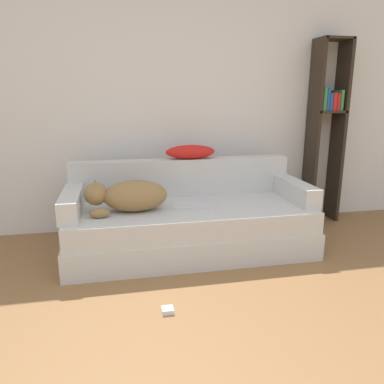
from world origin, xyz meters
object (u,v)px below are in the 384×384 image
at_px(throw_pillow, 190,152).
at_px(bookshelf, 326,123).
at_px(power_adapter, 168,310).
at_px(laptop, 195,206).
at_px(couch, 190,229).
at_px(dog, 129,196).

distance_m(throw_pillow, bookshelf, 1.57).
bearing_deg(power_adapter, bookshelf, 38.38).
distance_m(laptop, throw_pillow, 0.59).
xyz_separation_m(couch, laptop, (0.04, -0.04, 0.22)).
bearing_deg(bookshelf, power_adapter, -141.62).
bearing_deg(power_adapter, dog, 101.83).
relative_size(laptop, power_adapter, 5.14).
bearing_deg(bookshelf, couch, -159.83).
bearing_deg(bookshelf, laptop, -158.20).
relative_size(dog, laptop, 1.74).
height_order(throw_pillow, power_adapter, throw_pillow).
height_order(couch, power_adapter, couch).
height_order(bookshelf, power_adapter, bookshelf).
bearing_deg(laptop, bookshelf, 36.54).
bearing_deg(power_adapter, throw_pillow, 72.55).
distance_m(laptop, bookshelf, 1.82).
bearing_deg(dog, laptop, 1.68).
relative_size(couch, bookshelf, 1.10).
bearing_deg(dog, throw_pillow, 35.70).
xyz_separation_m(couch, power_adapter, (-0.34, -0.95, -0.19)).
bearing_deg(bookshelf, dog, -163.18).
distance_m(dog, bookshelf, 2.30).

